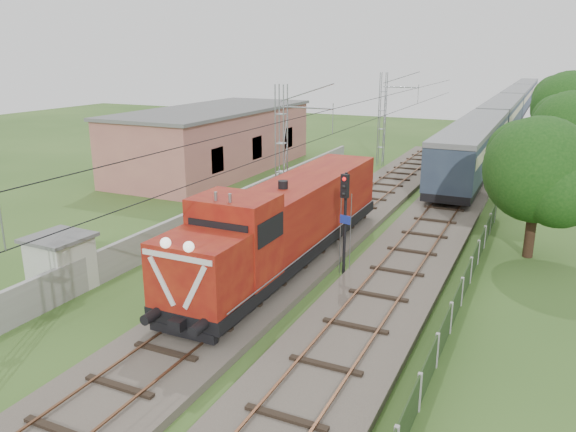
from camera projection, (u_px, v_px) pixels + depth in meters
The scene contains 14 objects.
ground at pixel (214, 324), 20.71m from camera, with size 140.00×140.00×0.00m, color #2E4E1D.
track_main at pixel (293, 259), 26.74m from camera, with size 4.20×70.00×0.45m.
track_side at pixel (448, 206), 35.99m from camera, with size 4.20×80.00×0.45m.
catenary at pixel (282, 157), 31.20m from camera, with size 3.31×70.00×8.00m.
boundary_wall at pixel (229, 207), 33.57m from camera, with size 0.25×40.00×1.50m, color #9E9E99.
station_building at pixel (215, 139), 46.94m from camera, with size 8.40×20.40×5.22m.
fence at pixel (450, 318), 19.88m from camera, with size 0.12×32.00×1.20m.
locomotive at pixel (288, 220), 25.66m from camera, with size 3.01×17.17×4.36m.
coach_rake at pixel (510, 106), 75.57m from camera, with size 3.21×95.70×3.71m.
signal_post at pixel (345, 206), 24.31m from camera, with size 0.51×0.40×4.71m.
relay_hut at pixel (61, 263), 23.36m from camera, with size 2.40×2.40×2.40m.
tree_a at pixel (540, 171), 26.30m from camera, with size 5.30×5.04×6.87m.
tree_b at pixel (572, 131), 37.83m from camera, with size 5.58×5.32×7.23m.
tree_c at pixel (570, 109), 46.65m from camera, with size 6.35×6.05×8.23m.
Camera 1 is at (10.47, -15.80, 9.66)m, focal length 35.00 mm.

